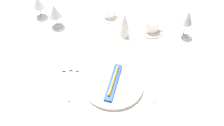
# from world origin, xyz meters

# --- Properties ---
(ground_plane) EXTENTS (6.00, 6.00, 0.00)m
(ground_plane) POSITION_xyz_m (0.00, 0.00, 0.00)
(ground_plane) COLOR slate
(dining_table) EXTENTS (1.80, 1.11, 0.74)m
(dining_table) POSITION_xyz_m (0.00, 0.00, 0.66)
(dining_table) COLOR white
(dining_table) RESTS_ON ground
(dinner_plate) EXTENTS (0.27, 0.27, 0.02)m
(dinner_plate) POSITION_xyz_m (-0.03, -0.28, 0.75)
(dinner_plate) COLOR white
(dinner_plate) RESTS_ON dining_table
(toothbrush_package) EXTENTS (0.10, 0.21, 0.02)m
(toothbrush_package) POSITION_xyz_m (-0.03, -0.28, 0.77)
(toothbrush_package) COLOR blue
(toothbrush_package) RESTS_ON dinner_plate
(fork_outer) EXTENTS (0.02, 0.23, 0.00)m
(fork_outer) POSITION_xyz_m (-0.19, -0.26, 0.74)
(fork_outer) COLOR beige
(fork_outer) RESTS_ON dining_table
(fork_inner) EXTENTS (0.02, 0.21, 0.00)m
(fork_inner) POSITION_xyz_m (-0.22, -0.24, 0.74)
(fork_inner) COLOR beige
(fork_inner) RESTS_ON dining_table
(fork_salad) EXTENTS (0.02, 0.22, 0.00)m
(fork_salad) POSITION_xyz_m (-0.25, -0.25, 0.74)
(fork_salad) COLOR beige
(fork_salad) RESTS_ON dining_table
(dinner_knife) EXTENTS (0.02, 0.23, 0.00)m
(dinner_knife) POSITION_xyz_m (0.14, -0.27, 0.74)
(dinner_knife) COLOR beige
(dinner_knife) RESTS_ON dining_table
(spoon_soup) EXTENTS (0.03, 0.22, 0.01)m
(spoon_soup) POSITION_xyz_m (0.17, -0.24, 0.74)
(spoon_soup) COLOR beige
(spoon_soup) RESTS_ON dining_table
(saucer_left) EXTENTS (0.14, 0.14, 0.01)m
(saucer_left) POSITION_xyz_m (-0.02, 0.25, 0.74)
(saucer_left) COLOR white
(saucer_left) RESTS_ON dining_table
(coffee_cup_left) EXTENTS (0.10, 0.08, 0.06)m
(coffee_cup_left) POSITION_xyz_m (-0.02, 0.25, 0.78)
(coffee_cup_left) COLOR white
(coffee_cup_left) RESTS_ON saucer_left
(saucer_right) EXTENTS (0.14, 0.14, 0.01)m
(saucer_right) POSITION_xyz_m (0.21, 0.10, 0.74)
(saucer_right) COLOR white
(saucer_right) RESTS_ON dining_table
(coffee_cup_right) EXTENTS (0.11, 0.08, 0.06)m
(coffee_cup_right) POSITION_xyz_m (0.21, 0.10, 0.78)
(coffee_cup_right) COLOR white
(coffee_cup_right) RESTS_ON saucer_right
(wine_glass_centre) EXTENTS (0.08, 0.08, 0.13)m
(wine_glass_centre) POSITION_xyz_m (-0.43, 0.28, 0.83)
(wine_glass_centre) COLOR silver
(wine_glass_centre) RESTS_ON dining_table
(wine_glass_left) EXTENTS (0.08, 0.08, 0.14)m
(wine_glass_left) POSITION_xyz_m (-0.33, 0.18, 0.83)
(wine_glass_left) COLOR silver
(wine_glass_left) RESTS_ON dining_table
(wine_glass_right) EXTENTS (0.06, 0.06, 0.16)m
(wine_glass_right) POSITION_xyz_m (0.38, 0.06, 0.85)
(wine_glass_right) COLOR silver
(wine_glass_right) RESTS_ON dining_table
(napkin_folded) EXTENTS (0.07, 0.07, 0.15)m
(napkin_folded) POSITION_xyz_m (0.05, 0.08, 0.81)
(napkin_folded) COLOR white
(napkin_folded) RESTS_ON dining_table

